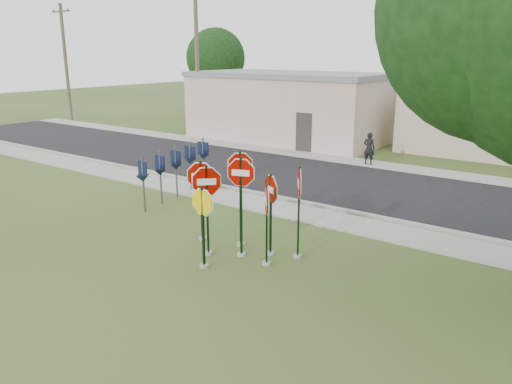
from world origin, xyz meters
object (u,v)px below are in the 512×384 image
Objects in this scene: stop_sign_center at (241,192)px; utility_pole_near at (197,59)px; stop_sign_yellow at (203,218)px; stop_sign_left at (207,197)px; pedestrian at (369,148)px.

stop_sign_center is 0.30× the size of utility_pole_near.
stop_sign_left reaches higher than stop_sign_yellow.
utility_pole_near reaches higher than stop_sign_left.
pedestrian is at bearing 94.67° from stop_sign_left.
stop_sign_center is at bearing 30.21° from stop_sign_left.
stop_sign_center is 20.05m from utility_pole_near.
stop_sign_yellow is at bearing -56.00° from stop_sign_left.
stop_sign_center is 1.83× the size of pedestrian.
stop_sign_center reaches higher than stop_sign_yellow.
pedestrian is (-1.55, 13.85, -0.50)m from stop_sign_yellow.
stop_sign_left is at bearing -149.79° from stop_sign_center.
stop_sign_yellow is 0.86× the size of stop_sign_left.
stop_sign_yellow reaches higher than pedestrian.
stop_sign_center is 0.94m from stop_sign_left.
stop_sign_center is 1.27× the size of stop_sign_yellow.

